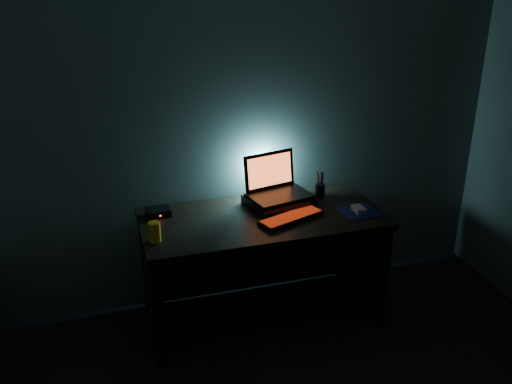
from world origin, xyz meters
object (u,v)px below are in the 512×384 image
keyboard (291,218)px  mouse (359,209)px  juice_glass (155,232)px  laptop (275,185)px  router (158,212)px  pen_cup (320,191)px

keyboard → mouse: mouse is taller
keyboard → juice_glass: size_ratio=3.77×
juice_glass → mouse: bearing=1.0°
keyboard → laptop: bearing=72.7°
laptop → keyboard: size_ratio=0.96×
mouse → router: size_ratio=0.68×
laptop → router: 0.76m
pen_cup → juice_glass: 1.17m
pen_cup → router: pen_cup is taller
laptop → router: laptop is taller
laptop → router: (-0.76, 0.02, -0.10)m
laptop → juice_glass: laptop is taller
pen_cup → mouse: bearing=-63.3°
pen_cup → juice_glass: (-1.13, -0.31, 0.01)m
mouse → router: 1.25m
juice_glass → laptop: bearing=20.9°
mouse → pen_cup: pen_cup is taller
laptop → juice_glass: (-0.82, -0.31, -0.06)m
laptop → router: bearing=166.0°
laptop → keyboard: (0.01, -0.27, -0.11)m
laptop → pen_cup: laptop is taller
pen_cup → juice_glass: juice_glass is taller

